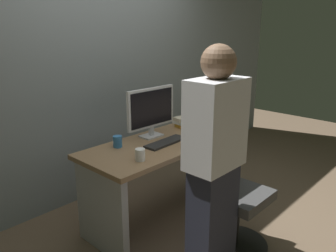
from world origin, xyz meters
The scene contains 12 objects.
ground_plane centered at (0.00, 0.00, 0.00)m, with size 9.00×9.00×0.00m, color brown.
wall_back centered at (0.00, 0.91, 1.50)m, with size 6.40×0.10×3.00m, color gray.
desk centered at (0.00, 0.00, 0.52)m, with size 1.54×0.66×0.75m.
office_chair centered at (0.06, -0.69, 0.43)m, with size 0.52×0.52×0.94m.
person_at_desk centered at (-0.36, -0.80, 0.84)m, with size 0.40×0.24×1.64m.
monitor centered at (0.01, 0.17, 1.01)m, with size 0.54×0.14×0.46m.
keyboard centered at (-0.03, -0.06, 0.76)m, with size 0.43×0.13×0.02m, color #262626.
mouse centered at (0.27, -0.03, 0.77)m, with size 0.06×0.10×0.03m, color white.
cup_near_keyboard centered at (-0.45, -0.18, 0.80)m, with size 0.08×0.08×0.09m, color white.
cup_by_monitor centered at (-0.38, 0.18, 0.80)m, with size 0.08×0.08×0.10m, color #3372B2.
book_stack centered at (0.46, 0.16, 0.80)m, with size 0.19×0.17×0.10m.
cell_phone centered at (0.40, -0.13, 0.75)m, with size 0.07×0.14×0.01m, color black.
Camera 1 is at (-2.08, -1.99, 1.74)m, focal length 36.47 mm.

